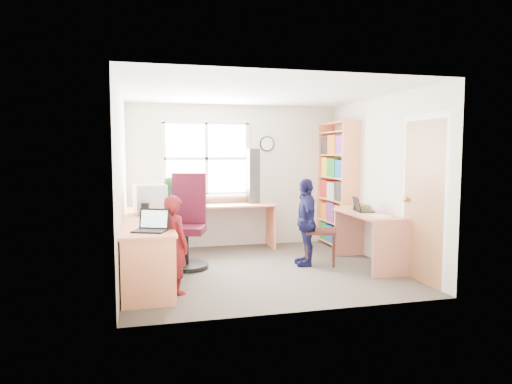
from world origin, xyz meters
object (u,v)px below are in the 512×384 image
right_desk (370,228)px  l_desk (164,246)px  swivel_chair (188,227)px  wooden_chair (315,226)px  crt_monitor (150,199)px  person_red (174,244)px  person_green (174,218)px  bookshelf (337,188)px  laptop_right (361,208)px  person_navy (306,222)px  cd_tower (253,176)px  laptop_left (152,226)px  potted_plant (197,195)px

right_desk → l_desk: bearing=-175.6°
swivel_chair → wooden_chair: bearing=8.9°
l_desk → crt_monitor: (-0.14, 0.81, 0.50)m
person_red → l_desk: bearing=-21.5°
person_red → crt_monitor: bearing=-22.8°
person_green → bookshelf: bearing=-69.4°
bookshelf → wooden_chair: (-0.79, -1.04, -0.46)m
bookshelf → laptop_right: bearing=-96.3°
person_navy → person_red: bearing=-57.3°
l_desk → person_green: person_green is taller
l_desk → person_navy: 2.05m
bookshelf → wooden_chair: bookshelf is taller
laptop_right → cd_tower: size_ratio=0.38×
bookshelf → person_green: (-2.75, -0.18, -0.39)m
swivel_chair → wooden_chair: size_ratio=1.31×
laptop_left → person_red: size_ratio=0.38×
right_desk → bookshelf: bookshelf is taller
swivel_chair → potted_plant: size_ratio=4.10×
l_desk → right_desk: same height
potted_plant → person_red: bearing=-103.2°
potted_plant → person_navy: (1.39, -1.34, -0.29)m
right_desk → crt_monitor: 3.12m
laptop_right → laptop_left: bearing=117.8°
l_desk → cd_tower: bearing=48.2°
l_desk → potted_plant: 1.91m
swivel_chair → wooden_chair: 1.82m
bookshelf → wooden_chair: bearing=-127.4°
swivel_chair → person_navy: swivel_chair is taller
swivel_chair → potted_plant: bearing=93.3°
swivel_chair → person_red: 1.20m
wooden_chair → bookshelf: bearing=75.4°
laptop_right → potted_plant: (-2.21, 1.40, 0.11)m
swivel_chair → laptop_right: bearing=9.2°
right_desk → person_navy: bearing=165.1°
crt_monitor → cd_tower: cd_tower is taller
person_red → laptop_left: bearing=82.1°
laptop_left → person_red: person_red is taller
wooden_chair → person_green: person_green is taller
cd_tower → person_red: bearing=-129.2°
laptop_right → potted_plant: 2.62m
wooden_chair → person_navy: bearing=-147.3°
wooden_chair → laptop_right: (0.67, -0.09, 0.26)m
crt_monitor → potted_plant: (0.76, 0.93, -0.05)m
right_desk → person_green: bearing=158.4°
wooden_chair → person_navy: 0.18m
l_desk → laptop_right: size_ratio=8.44×
l_desk → laptop_left: 0.70m
laptop_left → crt_monitor: bearing=113.8°
bookshelf → laptop_left: bookshelf is taller
l_desk → potted_plant: bearing=70.4°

